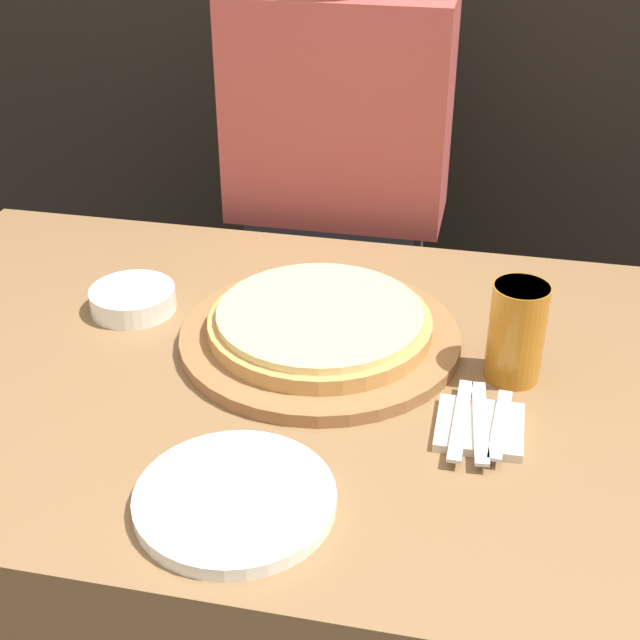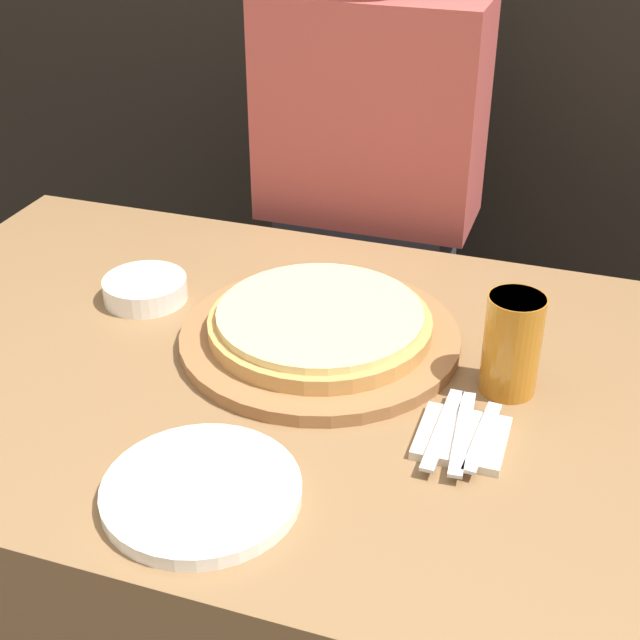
# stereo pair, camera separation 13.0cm
# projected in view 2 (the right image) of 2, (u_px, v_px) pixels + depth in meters

# --- Properties ---
(dining_table) EXTENTS (1.39, 0.86, 0.74)m
(dining_table) POSITION_uv_depth(u_px,v_px,m) (298.00, 556.00, 1.45)
(dining_table) COLOR olive
(dining_table) RESTS_ON ground_plane
(pizza_on_board) EXTENTS (0.41, 0.41, 0.06)m
(pizza_on_board) POSITION_uv_depth(u_px,v_px,m) (320.00, 329.00, 1.30)
(pizza_on_board) COLOR #99663D
(pizza_on_board) RESTS_ON dining_table
(beer_glass) EXTENTS (0.08, 0.08, 0.14)m
(beer_glass) POSITION_uv_depth(u_px,v_px,m) (512.00, 340.00, 1.18)
(beer_glass) COLOR #B7701E
(beer_glass) RESTS_ON dining_table
(dinner_plate) EXTENTS (0.23, 0.23, 0.02)m
(dinner_plate) POSITION_uv_depth(u_px,v_px,m) (202.00, 491.00, 1.03)
(dinner_plate) COLOR white
(dinner_plate) RESTS_ON dining_table
(side_bowl) EXTENTS (0.13, 0.13, 0.04)m
(side_bowl) POSITION_uv_depth(u_px,v_px,m) (145.00, 289.00, 1.42)
(side_bowl) COLOR white
(side_bowl) RESTS_ON dining_table
(napkin_stack) EXTENTS (0.11, 0.11, 0.01)m
(napkin_stack) POSITION_uv_depth(u_px,v_px,m) (462.00, 438.00, 1.11)
(napkin_stack) COLOR beige
(napkin_stack) RESTS_ON dining_table
(fork) EXTENTS (0.02, 0.17, 0.00)m
(fork) POSITION_uv_depth(u_px,v_px,m) (443.00, 429.00, 1.12)
(fork) COLOR silver
(fork) RESTS_ON napkin_stack
(dinner_knife) EXTENTS (0.03, 0.17, 0.00)m
(dinner_knife) POSITION_uv_depth(u_px,v_px,m) (462.00, 433.00, 1.11)
(dinner_knife) COLOR silver
(dinner_knife) RESTS_ON napkin_stack
(spoon) EXTENTS (0.03, 0.15, 0.00)m
(spoon) POSITION_uv_depth(u_px,v_px,m) (482.00, 437.00, 1.10)
(spoon) COLOR silver
(spoon) RESTS_ON napkin_stack
(diner_person) EXTENTS (0.42, 0.20, 1.34)m
(diner_person) POSITION_uv_depth(u_px,v_px,m) (367.00, 241.00, 1.80)
(diner_person) COLOR #33333D
(diner_person) RESTS_ON ground_plane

